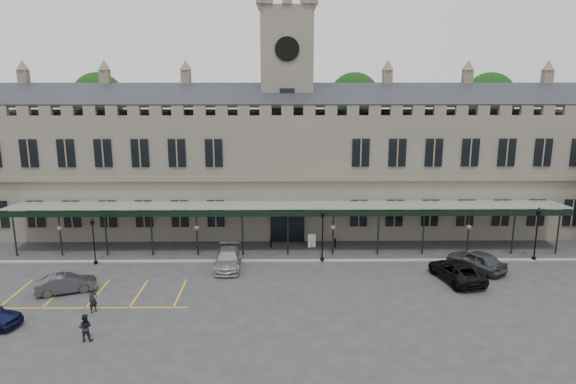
{
  "coord_description": "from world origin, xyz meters",
  "views": [
    {
      "loc": [
        -0.47,
        -36.1,
        15.55
      ],
      "look_at": [
        0.0,
        6.0,
        6.0
      ],
      "focal_mm": 32.0,
      "sensor_mm": 36.0,
      "label": 1
    }
  ],
  "objects_px": {
    "lamp_post_mid": "(323,231)",
    "lamp_post_right": "(537,229)",
    "sign_board": "(312,241)",
    "lamp_post_left": "(93,236)",
    "car_van": "(456,271)",
    "person_a": "(93,300)",
    "car_taxi": "(228,259)",
    "person_b": "(85,328)",
    "traffic_cone": "(474,285)",
    "clock_tower": "(287,101)",
    "station_building": "(287,166)",
    "car_left_b": "(66,284)",
    "car_right_a": "(476,260)"
  },
  "relations": [
    {
      "from": "lamp_post_mid",
      "to": "lamp_post_right",
      "type": "xyz_separation_m",
      "value": [
        18.28,
        0.03,
        0.08
      ]
    },
    {
      "from": "traffic_cone",
      "to": "car_van",
      "type": "height_order",
      "value": "car_van"
    },
    {
      "from": "lamp_post_left",
      "to": "station_building",
      "type": "bearing_deg",
      "value": 33.6
    },
    {
      "from": "clock_tower",
      "to": "car_taxi",
      "type": "relative_size",
      "value": 4.81
    },
    {
      "from": "lamp_post_mid",
      "to": "person_b",
      "type": "distance_m",
      "value": 20.32
    },
    {
      "from": "lamp_post_right",
      "to": "car_left_b",
      "type": "bearing_deg",
      "value": -170.54
    },
    {
      "from": "clock_tower",
      "to": "sign_board",
      "type": "bearing_deg",
      "value": -71.74
    },
    {
      "from": "clock_tower",
      "to": "person_b",
      "type": "bearing_deg",
      "value": -117.27
    },
    {
      "from": "station_building",
      "to": "car_left_b",
      "type": "distance_m",
      "value": 24.06
    },
    {
      "from": "clock_tower",
      "to": "car_left_b",
      "type": "distance_m",
      "value": 26.51
    },
    {
      "from": "sign_board",
      "to": "person_b",
      "type": "relative_size",
      "value": 0.74
    },
    {
      "from": "car_van",
      "to": "person_b",
      "type": "xyz_separation_m",
      "value": [
        -25.3,
        -9.04,
        0.1
      ]
    },
    {
      "from": "lamp_post_mid",
      "to": "sign_board",
      "type": "distance_m",
      "value": 4.37
    },
    {
      "from": "car_taxi",
      "to": "sign_board",
      "type": "bearing_deg",
      "value": 32.85
    },
    {
      "from": "car_left_b",
      "to": "person_b",
      "type": "bearing_deg",
      "value": -171.16
    },
    {
      "from": "person_a",
      "to": "car_taxi",
      "type": "bearing_deg",
      "value": -10.05
    },
    {
      "from": "car_taxi",
      "to": "person_a",
      "type": "height_order",
      "value": "person_a"
    },
    {
      "from": "traffic_cone",
      "to": "car_van",
      "type": "relative_size",
      "value": 0.13
    },
    {
      "from": "car_van",
      "to": "lamp_post_left",
      "type": "bearing_deg",
      "value": -20.2
    },
    {
      "from": "clock_tower",
      "to": "traffic_cone",
      "type": "distance_m",
      "value": 25.04
    },
    {
      "from": "lamp_post_mid",
      "to": "lamp_post_right",
      "type": "bearing_deg",
      "value": 0.11
    },
    {
      "from": "clock_tower",
      "to": "person_b",
      "type": "height_order",
      "value": "clock_tower"
    },
    {
      "from": "sign_board",
      "to": "lamp_post_right",
      "type": "bearing_deg",
      "value": -22.7
    },
    {
      "from": "car_left_b",
      "to": "person_a",
      "type": "height_order",
      "value": "person_a"
    },
    {
      "from": "lamp_post_left",
      "to": "car_van",
      "type": "bearing_deg",
      "value": -7.59
    },
    {
      "from": "lamp_post_right",
      "to": "station_building",
      "type": "bearing_deg",
      "value": 153.83
    },
    {
      "from": "sign_board",
      "to": "lamp_post_mid",
      "type": "bearing_deg",
      "value": -91.28
    },
    {
      "from": "lamp_post_left",
      "to": "car_van",
      "type": "height_order",
      "value": "lamp_post_left"
    },
    {
      "from": "lamp_post_right",
      "to": "traffic_cone",
      "type": "relative_size",
      "value": 6.64
    },
    {
      "from": "car_left_b",
      "to": "car_taxi",
      "type": "xyz_separation_m",
      "value": [
        11.35,
        4.91,
        0.06
      ]
    },
    {
      "from": "person_b",
      "to": "car_taxi",
      "type": "bearing_deg",
      "value": -124.5
    },
    {
      "from": "station_building",
      "to": "clock_tower",
      "type": "relative_size",
      "value": 2.42
    },
    {
      "from": "sign_board",
      "to": "car_right_a",
      "type": "relative_size",
      "value": 0.26
    },
    {
      "from": "lamp_post_mid",
      "to": "lamp_post_right",
      "type": "distance_m",
      "value": 18.28
    },
    {
      "from": "lamp_post_right",
      "to": "person_a",
      "type": "distance_m",
      "value": 35.75
    },
    {
      "from": "car_taxi",
      "to": "person_a",
      "type": "bearing_deg",
      "value": -137.18
    },
    {
      "from": "lamp_post_right",
      "to": "person_a",
      "type": "bearing_deg",
      "value": -164.51
    },
    {
      "from": "sign_board",
      "to": "car_van",
      "type": "relative_size",
      "value": 0.23
    },
    {
      "from": "lamp_post_right",
      "to": "car_right_a",
      "type": "distance_m",
      "value": 6.54
    },
    {
      "from": "lamp_post_mid",
      "to": "traffic_cone",
      "type": "bearing_deg",
      "value": -28.78
    },
    {
      "from": "station_building",
      "to": "car_van",
      "type": "distance_m",
      "value": 20.47
    },
    {
      "from": "station_building",
      "to": "person_b",
      "type": "xyz_separation_m",
      "value": [
        -12.3,
        -23.77,
        -5.61
      ]
    },
    {
      "from": "lamp_post_right",
      "to": "person_b",
      "type": "relative_size",
      "value": 2.79
    },
    {
      "from": "lamp_post_left",
      "to": "car_van",
      "type": "relative_size",
      "value": 0.75
    },
    {
      "from": "clock_tower",
      "to": "car_van",
      "type": "bearing_deg",
      "value": -48.75
    },
    {
      "from": "sign_board",
      "to": "car_van",
      "type": "xyz_separation_m",
      "value": [
        10.76,
        -8.04,
        0.14
      ]
    },
    {
      "from": "traffic_cone",
      "to": "clock_tower",
      "type": "bearing_deg",
      "value": 129.92
    },
    {
      "from": "lamp_post_mid",
      "to": "sign_board",
      "type": "xyz_separation_m",
      "value": [
        -0.68,
        3.75,
        -2.13
      ]
    },
    {
      "from": "sign_board",
      "to": "person_b",
      "type": "distance_m",
      "value": 22.43
    },
    {
      "from": "car_left_b",
      "to": "lamp_post_right",
      "type": "bearing_deg",
      "value": -101.42
    }
  ]
}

